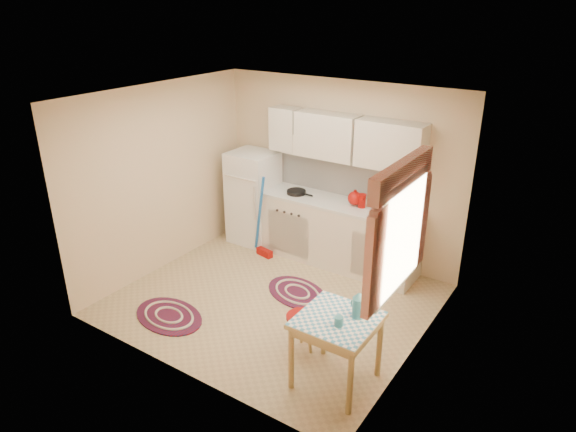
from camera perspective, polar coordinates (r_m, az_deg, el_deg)
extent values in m
plane|color=tan|center=(6.47, -1.58, -9.29)|extent=(3.60, 3.60, 0.00)
cube|color=silver|center=(5.55, -1.86, 13.09)|extent=(3.60, 3.20, 0.04)
cube|color=#D3B58E|center=(7.18, 5.69, 5.02)|extent=(3.60, 0.04, 2.50)
cube|color=#D3B58E|center=(4.80, -12.81, -4.97)|extent=(3.60, 0.04, 2.50)
cube|color=#D3B58E|center=(7.03, -13.83, 4.05)|extent=(0.04, 3.20, 2.50)
cube|color=#D3B58E|center=(5.16, 14.90, -3.15)|extent=(0.04, 3.20, 2.50)
cube|color=white|center=(7.13, 6.50, 4.39)|extent=(2.25, 0.03, 0.55)
cube|color=silver|center=(6.84, 6.13, 8.63)|extent=(2.25, 0.33, 0.60)
cube|color=white|center=(4.56, 12.72, -2.30)|extent=(0.04, 0.85, 0.95)
cube|color=white|center=(7.72, -3.85, 2.06)|extent=(0.65, 0.60, 1.40)
cube|color=silver|center=(7.15, 5.56, -2.03)|extent=(2.25, 0.60, 0.88)
cube|color=silver|center=(6.97, 5.70, 1.40)|extent=(2.27, 0.62, 0.04)
cylinder|color=black|center=(7.22, 0.92, 2.68)|extent=(0.28, 0.28, 0.05)
cylinder|color=#980A05|center=(6.80, 8.22, 1.60)|extent=(0.13, 0.13, 0.16)
cube|color=tan|center=(5.08, 5.37, -14.65)|extent=(0.72, 0.72, 0.72)
cylinder|color=#980A05|center=(5.55, 1.51, -12.82)|extent=(0.42, 0.42, 0.42)
cylinder|color=teal|center=(4.74, 5.67, -11.61)|extent=(0.10, 0.10, 0.10)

